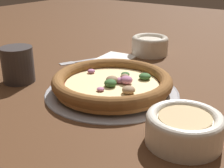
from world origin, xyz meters
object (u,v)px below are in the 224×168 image
(bowl_near, at_px, (184,127))
(bowl_far, at_px, (150,45))
(drinking_cup, at_px, (18,65))
(pizza, at_px, (112,83))
(napkin, at_px, (114,59))
(fork, at_px, (85,60))
(pizza_tray, at_px, (112,91))

(bowl_near, distance_m, bowl_far, 0.55)
(bowl_near, height_order, drinking_cup, drinking_cup)
(bowl_far, xyz_separation_m, drinking_cup, (-0.42, 0.15, 0.01))
(pizza, height_order, napkin, pizza)
(fork, bearing_deg, pizza, 79.10)
(pizza, relative_size, napkin, 1.90)
(pizza_tray, relative_size, bowl_near, 2.42)
(bowl_near, relative_size, napkin, 0.88)
(bowl_near, height_order, bowl_far, bowl_far)
(pizza, bearing_deg, fork, 54.76)
(drinking_cup, distance_m, fork, 0.25)
(pizza, height_order, bowl_far, bowl_far)
(drinking_cup, bearing_deg, pizza, -70.63)
(pizza, bearing_deg, drinking_cup, 109.37)
(bowl_near, height_order, fork, bowl_near)
(pizza_tray, height_order, drinking_cup, drinking_cup)
(pizza, relative_size, bowl_near, 2.15)
(pizza_tray, bearing_deg, bowl_near, -114.27)
(pizza_tray, relative_size, napkin, 2.13)
(pizza_tray, bearing_deg, fork, 54.64)
(napkin, relative_size, fork, 0.83)
(bowl_near, distance_m, drinking_cup, 0.47)
(pizza_tray, height_order, bowl_far, bowl_far)
(pizza_tray, xyz_separation_m, pizza, (0.00, -0.00, 0.02))
(bowl_near, bearing_deg, napkin, 50.02)
(fork, bearing_deg, drinking_cup, 19.20)
(pizza, height_order, drinking_cup, drinking_cup)
(bowl_far, bearing_deg, napkin, 153.55)
(pizza_tray, xyz_separation_m, bowl_far, (0.34, 0.09, 0.03))
(pizza, bearing_deg, napkin, 35.15)
(pizza_tray, xyz_separation_m, drinking_cup, (-0.08, 0.24, 0.04))
(pizza_tray, distance_m, pizza, 0.02)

